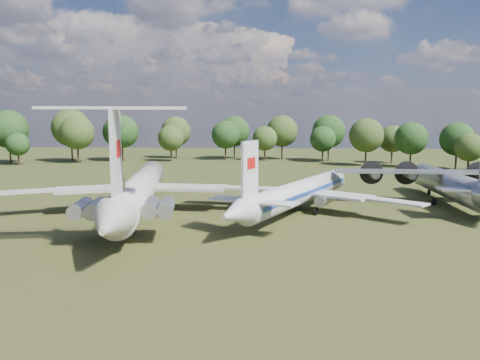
# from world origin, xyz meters

# --- Properties ---
(ground) EXTENTS (300.00, 300.00, 0.00)m
(ground) POSITION_xyz_m (0.00, 0.00, 0.00)
(ground) COLOR #213F15
(ground) RESTS_ON ground
(il62_airliner) EXTENTS (51.02, 61.44, 5.41)m
(il62_airliner) POSITION_xyz_m (-1.48, 0.28, 2.70)
(il62_airliner) COLOR #B6B6B2
(il62_airliner) RESTS_ON ground
(tu104_jet) EXTENTS (48.39, 53.83, 4.41)m
(tu104_jet) POSITION_xyz_m (20.13, 3.18, 2.20)
(tu104_jet) COLOR silver
(tu104_jet) RESTS_ON ground
(an12_transport) EXTENTS (34.21, 38.10, 4.94)m
(an12_transport) POSITION_xyz_m (42.80, 10.94, 2.47)
(an12_transport) COLOR #9EA1A5
(an12_transport) RESTS_ON ground
(person_on_il62) EXTENTS (0.79, 0.71, 1.81)m
(person_on_il62) POSITION_xyz_m (1.04, -14.65, 6.31)
(person_on_il62) COLOR olive
(person_on_il62) RESTS_ON il62_airliner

